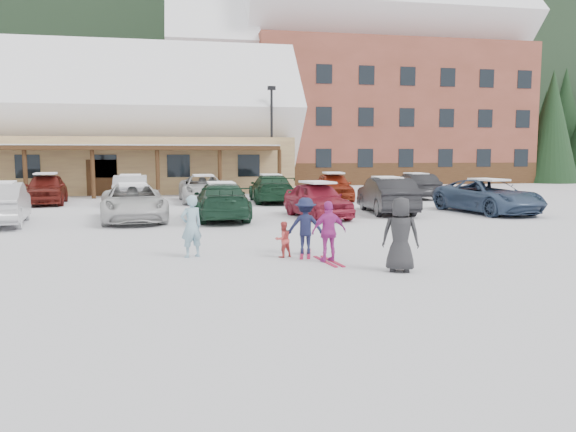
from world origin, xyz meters
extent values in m
plane|color=silver|center=(0.00, 0.00, 0.00)|extent=(160.00, 160.00, 0.00)
cube|color=black|center=(0.00, 85.00, 19.00)|extent=(300.00, 70.00, 38.00)
cube|color=tan|center=(-9.00, 28.00, 1.80)|extent=(28.00, 10.00, 3.60)
cube|color=#422814|center=(-9.00, 21.80, 2.90)|extent=(25.20, 2.60, 0.25)
cube|color=white|center=(-9.00, 28.00, 5.54)|extent=(29.12, 9.69, 9.69)
cube|color=brown|center=(16.00, 38.00, 6.00)|extent=(24.00, 14.00, 12.00)
cube|color=brown|center=(0.50, 38.00, 4.50)|extent=(7.00, 12.60, 9.00)
cube|color=white|center=(16.00, 38.00, 14.69)|extent=(24.96, 13.57, 13.57)
cube|color=#422814|center=(16.00, 31.04, 0.90)|extent=(24.00, 0.10, 1.80)
cylinder|color=black|center=(3.51, 23.12, 3.29)|extent=(0.16, 0.16, 6.58)
cube|color=black|center=(3.51, 23.12, 6.70)|extent=(0.50, 0.25, 0.25)
cylinder|color=black|center=(30.00, 32.00, 0.66)|extent=(0.60, 0.60, 1.32)
cone|color=black|center=(30.00, 32.00, 6.27)|extent=(4.84, 4.84, 9.90)
cylinder|color=black|center=(6.00, 44.00, 0.54)|extent=(0.60, 0.60, 1.08)
cone|color=black|center=(6.00, 44.00, 5.13)|extent=(3.96, 3.96, 8.10)
cylinder|color=black|center=(34.00, 46.00, 0.69)|extent=(0.60, 0.60, 1.38)
cone|color=black|center=(34.00, 46.00, 6.55)|extent=(5.06, 5.06, 10.35)
imported|color=#86B0C3|center=(-2.09, 1.21, 0.77)|extent=(0.67, 0.57, 1.55)
imported|color=#C5403D|center=(0.13, 0.76, 0.45)|extent=(0.53, 0.47, 0.89)
imported|color=#171C3D|center=(0.76, 1.05, 0.73)|extent=(1.04, 0.75, 1.45)
cube|color=#B71A42|center=(0.76, 1.05, 0.01)|extent=(0.53, 1.41, 0.03)
imported|color=#B22F92|center=(1.08, -0.04, 0.73)|extent=(0.89, 0.45, 1.45)
cube|color=#B71A42|center=(1.08, -0.04, 0.01)|extent=(0.36, 1.41, 0.03)
imported|color=#27272A|center=(2.32, -1.40, 0.82)|extent=(0.94, 0.80, 1.63)
imported|color=#B9B9BE|center=(-8.68, 8.87, 0.77)|extent=(2.34, 4.86, 1.54)
imported|color=silver|center=(-4.11, 9.30, 0.71)|extent=(2.91, 5.33, 1.42)
imported|color=#173626|center=(-0.79, 9.08, 0.72)|extent=(2.05, 4.97, 1.44)
imported|color=#9E2137|center=(3.06, 9.06, 0.72)|extent=(2.33, 4.41, 1.43)
imported|color=black|center=(6.41, 10.14, 0.77)|extent=(2.07, 4.83, 1.55)
imported|color=#354968|center=(10.72, 9.35, 0.73)|extent=(3.24, 5.57, 1.46)
imported|color=maroon|center=(-9.02, 17.53, 0.78)|extent=(2.37, 4.78, 1.57)
imported|color=#B5B5BA|center=(-4.78, 16.54, 0.75)|extent=(1.81, 4.61, 1.49)
imported|color=silver|center=(-1.13, 17.19, 0.72)|extent=(2.60, 5.26, 1.43)
imported|color=#163824|center=(2.37, 16.41, 0.73)|extent=(2.24, 5.11, 1.46)
imported|color=maroon|center=(5.98, 17.16, 0.76)|extent=(2.23, 4.60, 1.52)
imported|color=black|center=(10.99, 17.52, 0.71)|extent=(1.82, 4.44, 1.43)
camera|label=1|loc=(-2.35, -12.72, 2.56)|focal=35.00mm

